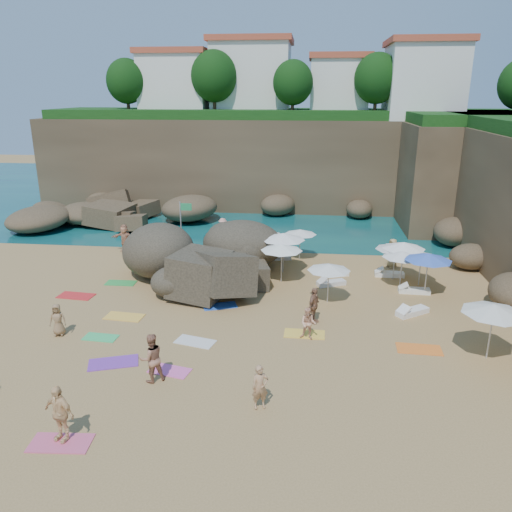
# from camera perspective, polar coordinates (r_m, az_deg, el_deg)

# --- Properties ---
(ground) EXTENTS (120.00, 120.00, 0.00)m
(ground) POSITION_cam_1_polar(r_m,az_deg,el_deg) (24.71, -5.40, -6.43)
(ground) COLOR tan
(ground) RESTS_ON ground
(seawater) EXTENTS (120.00, 120.00, 0.00)m
(seawater) POSITION_cam_1_polar(r_m,az_deg,el_deg) (53.18, 0.99, 7.10)
(seawater) COLOR #0C4751
(seawater) RESTS_ON ground
(cliff_back) EXTENTS (44.00, 8.00, 8.00)m
(cliff_back) POSITION_cam_1_polar(r_m,az_deg,el_deg) (47.46, 2.91, 10.62)
(cliff_back) COLOR brown
(cliff_back) RESTS_ON ground
(cliff_corner) EXTENTS (10.00, 12.00, 8.00)m
(cliff_corner) POSITION_cam_1_polar(r_m,az_deg,el_deg) (44.18, 22.54, 8.70)
(cliff_corner) COLOR brown
(cliff_corner) RESTS_ON ground
(rock_promontory) EXTENTS (12.00, 7.00, 2.00)m
(rock_promontory) POSITION_cam_1_polar(r_m,az_deg,el_deg) (42.35, -15.82, 3.50)
(rock_promontory) COLOR brown
(rock_promontory) RESTS_ON ground
(clifftop_buildings) EXTENTS (28.48, 9.48, 7.00)m
(clifftop_buildings) POSITION_cam_1_polar(r_m,az_deg,el_deg) (47.80, 4.33, 19.35)
(clifftop_buildings) COLOR white
(clifftop_buildings) RESTS_ON cliff_back
(clifftop_trees) EXTENTS (35.60, 23.82, 4.40)m
(clifftop_trees) POSITION_cam_1_polar(r_m,az_deg,el_deg) (41.50, 6.66, 19.48)
(clifftop_trees) COLOR #11380F
(clifftop_trees) RESTS_ON ground
(marina_masts) EXTENTS (3.10, 0.10, 6.00)m
(marina_masts) POSITION_cam_1_polar(r_m,az_deg,el_deg) (56.60, -16.14, 10.15)
(marina_masts) COLOR white
(marina_masts) RESTS_ON ground
(rock_outcrop) EXTENTS (8.08, 6.27, 3.09)m
(rock_outcrop) POSITION_cam_1_polar(r_m,az_deg,el_deg) (28.97, -7.05, -2.68)
(rock_outcrop) COLOR brown
(rock_outcrop) RESTS_ON ground
(flag_pole) EXTENTS (0.76, 0.08, 3.91)m
(flag_pole) POSITION_cam_1_polar(r_m,az_deg,el_deg) (31.25, -8.36, 3.62)
(flag_pole) COLOR silver
(flag_pole) RESTS_ON ground
(parasol_0) EXTENTS (1.96, 1.96, 1.85)m
(parasol_0) POSITION_cam_1_polar(r_m,az_deg,el_deg) (31.89, 1.39, 2.63)
(parasol_0) COLOR silver
(parasol_0) RESTS_ON ground
(parasol_1) EXTENTS (2.57, 2.57, 2.43)m
(parasol_1) POSITION_cam_1_polar(r_m,az_deg,el_deg) (29.26, 3.14, 2.25)
(parasol_1) COLOR silver
(parasol_1) RESTS_ON ground
(parasol_2) EXTENTS (2.10, 2.10, 1.98)m
(parasol_2) POSITION_cam_1_polar(r_m,az_deg,el_deg) (31.83, 5.06, 2.76)
(parasol_2) COLOR silver
(parasol_2) RESTS_ON ground
(parasol_3) EXTENTS (2.20, 2.20, 2.08)m
(parasol_3) POSITION_cam_1_polar(r_m,az_deg,el_deg) (28.14, 16.42, 0.18)
(parasol_3) COLOR silver
(parasol_3) RESTS_ON ground
(parasol_4) EXTENTS (2.05, 2.05, 1.94)m
(parasol_4) POSITION_cam_1_polar(r_m,az_deg,el_deg) (28.83, 18.40, 0.14)
(parasol_4) COLOR silver
(parasol_4) RESTS_ON ground
(parasol_5) EXTENTS (2.35, 2.35, 2.22)m
(parasol_5) POSITION_cam_1_polar(r_m,az_deg,el_deg) (27.81, 2.95, 0.98)
(parasol_5) COLOR silver
(parasol_5) RESTS_ON ground
(parasol_6) EXTENTS (2.49, 2.49, 2.36)m
(parasol_6) POSITION_cam_1_polar(r_m,az_deg,el_deg) (30.31, 0.32, 2.71)
(parasol_6) COLOR silver
(parasol_6) RESTS_ON ground
(parasol_7) EXTENTS (2.41, 2.41, 2.28)m
(parasol_7) POSITION_cam_1_polar(r_m,az_deg,el_deg) (29.18, 16.54, 1.17)
(parasol_7) COLOR silver
(parasol_7) RESTS_ON ground
(parasol_8) EXTENTS (2.28, 2.28, 2.16)m
(parasol_8) POSITION_cam_1_polar(r_m,az_deg,el_deg) (29.24, 15.68, 1.06)
(parasol_8) COLOR silver
(parasol_8) RESTS_ON ground
(parasol_9) EXTENTS (2.19, 2.19, 2.07)m
(parasol_9) POSITION_cam_1_polar(r_m,az_deg,el_deg) (25.32, 8.34, -1.29)
(parasol_9) COLOR silver
(parasol_9) RESTS_ON ground
(parasol_10) EXTENTS (2.45, 2.45, 2.32)m
(parasol_10) POSITION_cam_1_polar(r_m,az_deg,el_deg) (27.40, 19.11, -0.10)
(parasol_10) COLOR silver
(parasol_10) RESTS_ON ground
(parasol_11) EXTENTS (2.51, 2.51, 2.37)m
(parasol_11) POSITION_cam_1_polar(r_m,az_deg,el_deg) (21.80, 25.58, -5.48)
(parasol_11) COLOR silver
(parasol_11) RESTS_ON ground
(lounger_0) EXTENTS (1.78, 0.83, 0.27)m
(lounger_0) POSITION_cam_1_polar(r_m,az_deg,el_deg) (32.17, 2.50, -0.15)
(lounger_0) COLOR silver
(lounger_0) RESTS_ON ground
(lounger_1) EXTENTS (1.69, 0.59, 0.26)m
(lounger_1) POSITION_cam_1_polar(r_m,az_deg,el_deg) (30.23, 15.00, -2.02)
(lounger_1) COLOR white
(lounger_1) RESTS_ON ground
(lounger_2) EXTENTS (1.70, 0.92, 0.25)m
(lounger_2) POSITION_cam_1_polar(r_m,az_deg,el_deg) (29.70, 8.97, -1.98)
(lounger_2) COLOR white
(lounger_2) RESTS_ON ground
(lounger_3) EXTENTS (1.69, 1.13, 0.25)m
(lounger_3) POSITION_cam_1_polar(r_m,az_deg,el_deg) (28.19, 8.58, -3.08)
(lounger_3) COLOR silver
(lounger_3) RESTS_ON ground
(lounger_4) EXTENTS (1.66, 0.61, 0.25)m
(lounger_4) POSITION_cam_1_polar(r_m,az_deg,el_deg) (28.17, 17.62, -3.78)
(lounger_4) COLOR white
(lounger_4) RESTS_ON ground
(lounger_5) EXTENTS (1.74, 1.46, 0.27)m
(lounger_5) POSITION_cam_1_polar(r_m,az_deg,el_deg) (25.50, 17.44, -6.10)
(lounger_5) COLOR white
(lounger_5) RESTS_ON ground
(towel_1) EXTENTS (1.93, 1.07, 0.03)m
(towel_1) POSITION_cam_1_polar(r_m,az_deg,el_deg) (17.43, -21.42, -19.28)
(towel_1) COLOR #DC557B
(towel_1) RESTS_ON ground
(towel_3) EXTENTS (1.54, 0.85, 0.03)m
(towel_3) POSITION_cam_1_polar(r_m,az_deg,el_deg) (23.24, -17.34, -8.87)
(towel_3) COLOR #38C66A
(towel_3) RESTS_ON ground
(towel_4) EXTENTS (1.89, 1.07, 0.03)m
(towel_4) POSITION_cam_1_polar(r_m,az_deg,el_deg) (24.93, -14.82, -6.72)
(towel_4) COLOR #FFBF43
(towel_4) RESTS_ON ground
(towel_6) EXTENTS (2.14, 1.54, 0.03)m
(towel_6) POSITION_cam_1_polar(r_m,az_deg,el_deg) (21.10, -15.99, -11.64)
(towel_6) COLOR purple
(towel_6) RESTS_ON ground
(towel_7) EXTENTS (1.95, 1.10, 0.03)m
(towel_7) POSITION_cam_1_polar(r_m,az_deg,el_deg) (28.13, -19.87, -4.30)
(towel_7) COLOR red
(towel_7) RESTS_ON ground
(towel_8) EXTENTS (1.86, 1.36, 0.03)m
(towel_8) POSITION_cam_1_polar(r_m,az_deg,el_deg) (25.33, -4.14, -5.71)
(towel_8) COLOR blue
(towel_8) RESTS_ON ground
(towel_9) EXTENTS (1.73, 1.13, 0.03)m
(towel_9) POSITION_cam_1_polar(r_m,az_deg,el_deg) (20.09, -9.84, -12.78)
(towel_9) COLOR pink
(towel_9) RESTS_ON ground
(towel_10) EXTENTS (1.88, 1.00, 0.03)m
(towel_10) POSITION_cam_1_polar(r_m,az_deg,el_deg) (22.36, 18.14, -10.07)
(towel_10) COLOR orange
(towel_10) RESTS_ON ground
(towel_11) EXTENTS (1.70, 0.86, 0.03)m
(towel_11) POSITION_cam_1_polar(r_m,az_deg,el_deg) (29.22, -15.20, -2.99)
(towel_11) COLOR green
(towel_11) RESTS_ON ground
(towel_12) EXTENTS (1.82, 0.95, 0.03)m
(towel_12) POSITION_cam_1_polar(r_m,az_deg,el_deg) (22.61, 5.55, -8.85)
(towel_12) COLOR yellow
(towel_12) RESTS_ON ground
(towel_13) EXTENTS (1.86, 1.25, 0.03)m
(towel_13) POSITION_cam_1_polar(r_m,az_deg,el_deg) (22.01, -6.97, -9.70)
(towel_13) COLOR silver
(towel_13) RESTS_ON ground
(person_stand_1) EXTENTS (1.17, 1.12, 1.91)m
(person_stand_1) POSITION_cam_1_polar(r_m,az_deg,el_deg) (19.14, -11.86, -11.34)
(person_stand_1) COLOR #A96F54
(person_stand_1) RESTS_ON ground
(person_stand_2) EXTENTS (1.09, 1.07, 1.67)m
(person_stand_2) POSITION_cam_1_polar(r_m,az_deg,el_deg) (36.10, -3.80, 3.04)
(person_stand_2) COLOR #EB9B85
(person_stand_2) RESTS_ON ground
(person_stand_3) EXTENTS (0.80, 1.11, 1.74)m
(person_stand_3) POSITION_cam_1_polar(r_m,az_deg,el_deg) (23.35, 6.63, -5.64)
(person_stand_3) COLOR #906348
(person_stand_3) RESTS_ON ground
(person_stand_4) EXTENTS (0.85, 1.01, 1.81)m
(person_stand_4) POSITION_cam_1_polar(r_m,az_deg,el_deg) (31.60, 15.30, 0.32)
(person_stand_4) COLOR tan
(person_stand_4) RESTS_ON ground
(person_stand_5) EXTENTS (1.76, 0.66, 1.86)m
(person_stand_5) POSITION_cam_1_polar(r_m,az_deg,el_deg) (34.72, -14.79, 2.01)
(person_stand_5) COLOR tan
(person_stand_5) RESTS_ON ground
(person_lie_1) EXTENTS (1.64, 2.13, 0.46)m
(person_lie_1) POSITION_cam_1_polar(r_m,az_deg,el_deg) (17.44, -21.28, -18.38)
(person_lie_1) COLOR #F4C68A
(person_lie_1) RESTS_ON ground
(person_lie_2) EXTENTS (0.98, 1.56, 0.39)m
(person_lie_2) POSITION_cam_1_polar(r_m,az_deg,el_deg) (23.99, -21.56, -8.00)
(person_lie_2) COLOR #936E49
(person_lie_2) RESTS_ON ground
(person_lie_4) EXTENTS (1.11, 1.68, 0.38)m
(person_lie_4) POSITION_cam_1_polar(r_m,az_deg,el_deg) (17.72, 0.46, -16.48)
(person_lie_4) COLOR tan
(person_lie_4) RESTS_ON ground
(person_lie_5) EXTENTS (0.96, 1.54, 0.54)m
(person_lie_5) POSITION_cam_1_polar(r_m,az_deg,el_deg) (22.08, 5.94, -8.81)
(person_lie_5) COLOR #ECAD86
(person_lie_5) RESTS_ON ground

